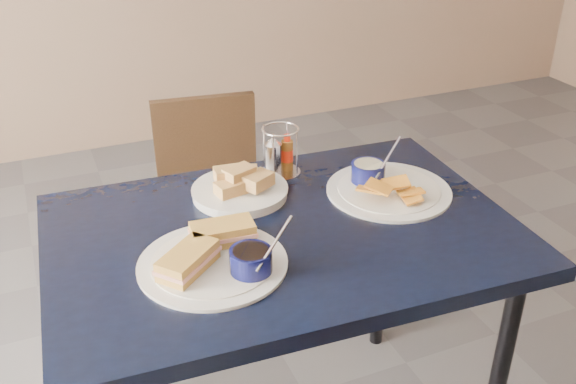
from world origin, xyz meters
name	(u,v)px	position (x,y,z in m)	size (l,w,h in m)	color
dining_table	(283,254)	(-0.14, 0.16, 0.67)	(1.13, 0.78, 0.75)	black
chair_far	(210,192)	(-0.10, 0.94, 0.44)	(0.40, 0.39, 0.77)	black
sandwich_plate	(216,255)	(-0.33, 0.08, 0.77)	(0.33, 0.32, 0.12)	white
plantain_plate	(383,185)	(0.17, 0.23, 0.77)	(0.32, 0.32, 0.12)	white
bread_basket	(240,187)	(-0.18, 0.35, 0.77)	(0.24, 0.24, 0.08)	white
condiment_caddy	(279,155)	(-0.04, 0.43, 0.81)	(0.11, 0.11, 0.14)	silver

